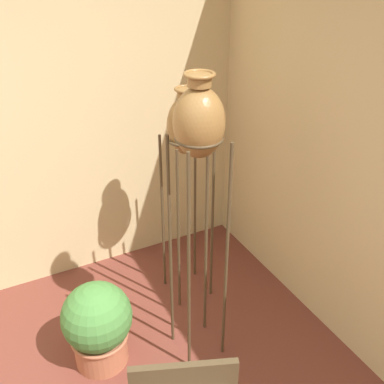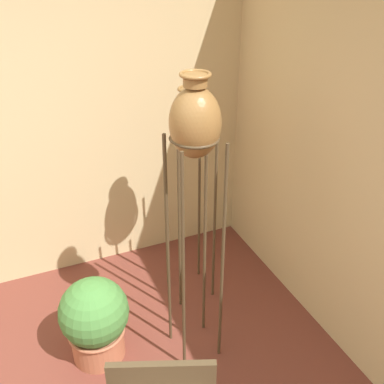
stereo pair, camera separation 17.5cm
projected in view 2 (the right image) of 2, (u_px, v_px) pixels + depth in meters
The scene contains 3 objects.
vase_stand_tall at pixel (195, 133), 2.36m from camera, with size 0.28×0.28×1.91m.
vase_stand_medium at pixel (190, 132), 2.99m from camera, with size 0.30×0.30×1.66m.
potted_plant at pixel (95, 319), 2.92m from camera, with size 0.45×0.45×0.61m.
Camera 2 is at (0.38, -1.06, 2.48)m, focal length 42.00 mm.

